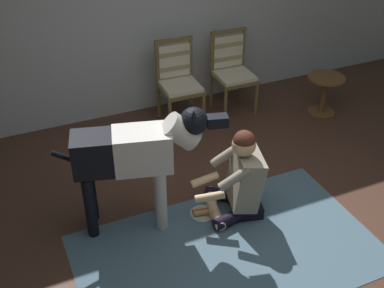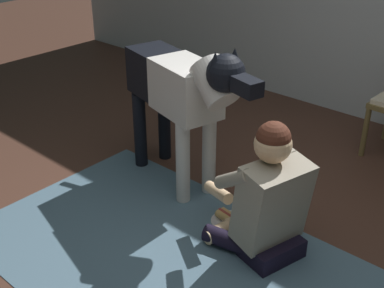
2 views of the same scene
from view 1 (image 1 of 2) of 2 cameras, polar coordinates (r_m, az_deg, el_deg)
ground_plane at (r=4.48m, az=6.50°, el=-9.54°), size 14.97×14.97×0.00m
back_wall at (r=5.83m, az=-5.18°, el=15.85°), size 8.65×0.10×2.60m
area_rug at (r=4.25m, az=4.25°, el=-12.32°), size 2.51×1.50×0.01m
dining_chair_left_of_pair at (r=5.77m, az=-1.65°, el=7.69°), size 0.48×0.48×0.98m
dining_chair_right_of_pair at (r=6.05m, az=4.62°, el=8.84°), size 0.47×0.48×0.98m
person_sitting_on_floor at (r=4.42m, az=5.54°, el=-4.18°), size 0.69×0.58×0.86m
large_dog at (r=4.08m, az=-6.50°, el=-1.11°), size 1.42×0.52×1.15m
hot_dog_on_plate at (r=4.57m, az=1.24°, el=-7.89°), size 0.24×0.24×0.06m
round_side_table at (r=6.20m, az=15.14°, el=5.90°), size 0.45×0.45×0.50m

